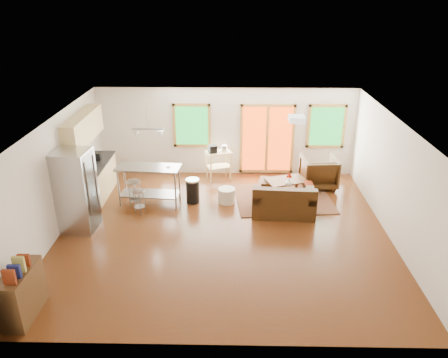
{
  "coord_description": "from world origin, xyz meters",
  "views": [
    {
      "loc": [
        0.18,
        -8.75,
        5.19
      ],
      "look_at": [
        0.0,
        0.3,
        1.2
      ],
      "focal_mm": 35.0,
      "sensor_mm": 36.0,
      "label": 1
    }
  ],
  "objects_px": {
    "refrigerator": "(76,191)",
    "island": "(149,178)",
    "rug": "(283,199)",
    "loveseat": "(283,202)",
    "armchair": "(319,171)",
    "coffee_table": "(286,182)",
    "ottoman": "(269,186)",
    "kitchen_cart": "(218,156)"
  },
  "relations": [
    {
      "from": "loveseat",
      "to": "kitchen_cart",
      "type": "bearing_deg",
      "value": 132.0
    },
    {
      "from": "coffee_table",
      "to": "kitchen_cart",
      "type": "distance_m",
      "value": 2.15
    },
    {
      "from": "rug",
      "to": "refrigerator",
      "type": "distance_m",
      "value": 5.24
    },
    {
      "from": "loveseat",
      "to": "coffee_table",
      "type": "xyz_separation_m",
      "value": [
        0.2,
        1.17,
        0.04
      ]
    },
    {
      "from": "rug",
      "to": "refrigerator",
      "type": "height_order",
      "value": "refrigerator"
    },
    {
      "from": "loveseat",
      "to": "refrigerator",
      "type": "distance_m",
      "value": 4.9
    },
    {
      "from": "loveseat",
      "to": "island",
      "type": "height_order",
      "value": "island"
    },
    {
      "from": "coffee_table",
      "to": "armchair",
      "type": "bearing_deg",
      "value": 28.42
    },
    {
      "from": "loveseat",
      "to": "refrigerator",
      "type": "relative_size",
      "value": 0.83
    },
    {
      "from": "armchair",
      "to": "island",
      "type": "xyz_separation_m",
      "value": [
        -4.56,
        -1.14,
        0.22
      ]
    },
    {
      "from": "coffee_table",
      "to": "refrigerator",
      "type": "height_order",
      "value": "refrigerator"
    },
    {
      "from": "coffee_table",
      "to": "armchair",
      "type": "relative_size",
      "value": 1.25
    },
    {
      "from": "loveseat",
      "to": "island",
      "type": "xyz_separation_m",
      "value": [
        -3.4,
        0.54,
        0.38
      ]
    },
    {
      "from": "armchair",
      "to": "refrigerator",
      "type": "bearing_deg",
      "value": 18.47
    },
    {
      "from": "armchair",
      "to": "coffee_table",
      "type": "bearing_deg",
      "value": 24.35
    },
    {
      "from": "rug",
      "to": "loveseat",
      "type": "height_order",
      "value": "loveseat"
    },
    {
      "from": "rug",
      "to": "coffee_table",
      "type": "xyz_separation_m",
      "value": [
        0.1,
        0.33,
        0.35
      ]
    },
    {
      "from": "ottoman",
      "to": "kitchen_cart",
      "type": "relative_size",
      "value": 0.5
    },
    {
      "from": "armchair",
      "to": "island",
      "type": "height_order",
      "value": "island"
    },
    {
      "from": "rug",
      "to": "loveseat",
      "type": "distance_m",
      "value": 0.89
    },
    {
      "from": "loveseat",
      "to": "coffee_table",
      "type": "bearing_deg",
      "value": 84.13
    },
    {
      "from": "ottoman",
      "to": "island",
      "type": "relative_size",
      "value": 0.32
    },
    {
      "from": "armchair",
      "to": "ottoman",
      "type": "relative_size",
      "value": 1.82
    },
    {
      "from": "armchair",
      "to": "refrigerator",
      "type": "height_order",
      "value": "refrigerator"
    },
    {
      "from": "armchair",
      "to": "kitchen_cart",
      "type": "height_order",
      "value": "kitchen_cart"
    },
    {
      "from": "refrigerator",
      "to": "island",
      "type": "height_order",
      "value": "refrigerator"
    },
    {
      "from": "island",
      "to": "kitchen_cart",
      "type": "bearing_deg",
      "value": 43.03
    },
    {
      "from": "rug",
      "to": "island",
      "type": "bearing_deg",
      "value": -175.23
    },
    {
      "from": "armchair",
      "to": "ottoman",
      "type": "bearing_deg",
      "value": 12.14
    },
    {
      "from": "coffee_table",
      "to": "ottoman",
      "type": "distance_m",
      "value": 0.51
    },
    {
      "from": "loveseat",
      "to": "coffee_table",
      "type": "height_order",
      "value": "loveseat"
    },
    {
      "from": "rug",
      "to": "island",
      "type": "xyz_separation_m",
      "value": [
        -3.5,
        -0.29,
        0.69
      ]
    },
    {
      "from": "kitchen_cart",
      "to": "refrigerator",
      "type": "bearing_deg",
      "value": -136.72
    },
    {
      "from": "loveseat",
      "to": "armchair",
      "type": "height_order",
      "value": "armchair"
    },
    {
      "from": "coffee_table",
      "to": "ottoman",
      "type": "height_order",
      "value": "coffee_table"
    },
    {
      "from": "loveseat",
      "to": "ottoman",
      "type": "xyz_separation_m",
      "value": [
        -0.27,
        1.27,
        -0.15
      ]
    },
    {
      "from": "rug",
      "to": "loveseat",
      "type": "bearing_deg",
      "value": -96.86
    },
    {
      "from": "rug",
      "to": "refrigerator",
      "type": "bearing_deg",
      "value": -161.71
    },
    {
      "from": "loveseat",
      "to": "refrigerator",
      "type": "bearing_deg",
      "value": -166.99
    },
    {
      "from": "refrigerator",
      "to": "kitchen_cart",
      "type": "relative_size",
      "value": 1.8
    },
    {
      "from": "refrigerator",
      "to": "island",
      "type": "distance_m",
      "value": 1.94
    },
    {
      "from": "ottoman",
      "to": "refrigerator",
      "type": "height_order",
      "value": "refrigerator"
    }
  ]
}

